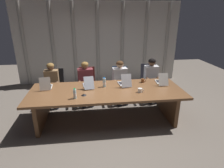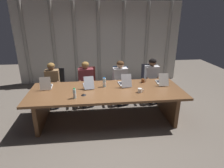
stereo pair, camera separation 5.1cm
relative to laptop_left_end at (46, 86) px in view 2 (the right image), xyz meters
name	(u,v)px [view 2 (the right image)]	position (x,y,z in m)	size (l,w,h in m)	color
ground_plane	(107,119)	(1.34, -0.27, -0.80)	(11.07, 11.07, 0.00)	#6B6056
conference_table	(107,96)	(1.34, -0.27, -0.21)	(3.38, 1.28, 0.74)	brown
curtain_backdrop	(100,43)	(1.34, 2.45, 0.57)	(5.53, 0.17, 2.73)	beige
laptop_left_end	(46,86)	(0.00, 0.00, 0.00)	(0.26, 0.39, 0.30)	beige
laptop_left_mid	(88,84)	(0.94, 0.00, 0.00)	(0.27, 0.48, 0.28)	#A8ADB7
laptop_center	(125,83)	(1.79, -0.01, 0.00)	(0.28, 0.46, 0.30)	#BCBCC1
laptop_right_mid	(162,81)	(2.70, 0.00, 0.00)	(0.27, 0.47, 0.29)	beige
office_chair_left_end	(56,90)	(0.03, 0.85, -0.45)	(0.60, 0.60, 0.92)	black
office_chair_left_mid	(88,89)	(0.91, 0.85, -0.45)	(0.60, 0.60, 0.93)	#511E19
office_chair_center	(120,87)	(1.82, 0.85, -0.45)	(0.60, 0.61, 0.91)	navy
office_chair_right_mid	(149,86)	(2.67, 0.85, -0.44)	(0.60, 0.60, 0.96)	#2D2D38
person_left_end	(52,82)	(-0.01, 0.69, -0.16)	(0.37, 0.55, 1.14)	olive
person_left_mid	(86,80)	(0.88, 0.70, -0.15)	(0.45, 0.57, 1.14)	brown
person_center	(121,79)	(1.81, 0.70, -0.15)	(0.43, 0.57, 1.14)	silver
person_right_mid	(152,77)	(2.70, 0.70, -0.13)	(0.38, 0.55, 1.17)	silver
water_bottle_primary	(104,83)	(1.31, -0.06, 0.05)	(0.07, 0.07, 0.23)	silver
water_bottle_secondary	(75,94)	(0.67, -0.62, 0.04)	(0.06, 0.06, 0.22)	silver
coffee_mug_near	(140,90)	(2.04, -0.48, -0.01)	(0.13, 0.09, 0.09)	white
coffee_mug_far	(143,81)	(2.27, 0.12, -0.01)	(0.12, 0.08, 0.09)	brown
conference_mic_left_side	(84,94)	(0.84, -0.50, -0.04)	(0.11, 0.11, 0.04)	black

